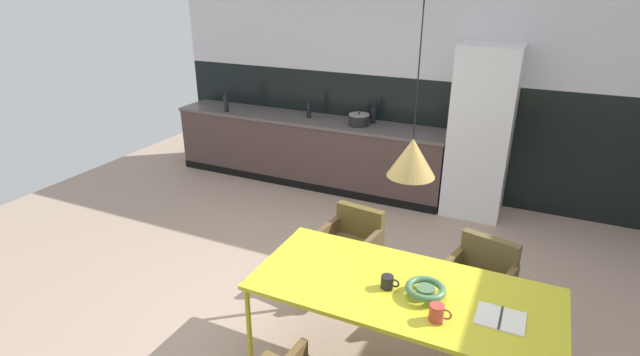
% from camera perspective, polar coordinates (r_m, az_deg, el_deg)
% --- Properties ---
extents(ground_plane, '(9.14, 9.14, 0.00)m').
position_cam_1_polar(ground_plane, '(4.17, 0.16, -16.59)').
color(ground_plane, tan).
extents(back_wall_splashback_dark, '(7.03, 0.12, 1.49)m').
position_cam_1_polar(back_wall_splashback_dark, '(6.39, 11.78, 4.85)').
color(back_wall_splashback_dark, black).
rests_on(back_wall_splashback_dark, ground).
extents(back_wall_panel_upper, '(7.03, 0.12, 1.49)m').
position_cam_1_polar(back_wall_panel_upper, '(6.12, 12.93, 18.22)').
color(back_wall_panel_upper, silver).
rests_on(back_wall_panel_upper, back_wall_splashback_dark).
extents(kitchen_counter, '(3.82, 0.63, 0.91)m').
position_cam_1_polar(kitchen_counter, '(6.64, -1.59, 3.36)').
color(kitchen_counter, '#4B3835').
rests_on(kitchen_counter, ground).
extents(refrigerator_column, '(0.67, 0.60, 1.98)m').
position_cam_1_polar(refrigerator_column, '(5.86, 18.48, 5.07)').
color(refrigerator_column, silver).
rests_on(refrigerator_column, ground).
extents(dining_table, '(1.99, 0.90, 0.75)m').
position_cam_1_polar(dining_table, '(3.32, 9.75, -13.20)').
color(dining_table, gold).
rests_on(dining_table, ground).
extents(armchair_head_of_table, '(0.58, 0.57, 0.74)m').
position_cam_1_polar(armchair_head_of_table, '(4.07, 18.55, -10.49)').
color(armchair_head_of_table, brown).
rests_on(armchair_head_of_table, ground).
extents(armchair_near_window, '(0.54, 0.52, 0.73)m').
position_cam_1_polar(armchair_near_window, '(4.38, 3.91, -6.92)').
color(armchair_near_window, brown).
rests_on(armchair_near_window, ground).
extents(fruit_bowl, '(0.26, 0.26, 0.08)m').
position_cam_1_polar(fruit_bowl, '(3.22, 12.37, -12.75)').
color(fruit_bowl, '#4C704C').
rests_on(fruit_bowl, dining_table).
extents(open_book, '(0.28, 0.23, 0.02)m').
position_cam_1_polar(open_book, '(3.18, 20.55, -15.28)').
color(open_book, white).
rests_on(open_book, dining_table).
extents(mug_white_ceramic, '(0.14, 0.09, 0.11)m').
position_cam_1_polar(mug_white_ceramic, '(3.03, 13.67, -15.23)').
color(mug_white_ceramic, '#B23D33').
rests_on(mug_white_ceramic, dining_table).
extents(mug_glass_clear, '(0.13, 0.08, 0.09)m').
position_cam_1_polar(mug_glass_clear, '(3.26, 8.00, -12.07)').
color(mug_glass_clear, black).
rests_on(mug_glass_clear, dining_table).
extents(cooking_pot, '(0.26, 0.26, 0.17)m').
position_cam_1_polar(cooking_pot, '(6.16, 4.63, 6.89)').
color(cooking_pot, black).
rests_on(cooking_pot, kitchen_counter).
extents(bottle_wine_green, '(0.07, 0.07, 0.28)m').
position_cam_1_polar(bottle_wine_green, '(6.91, -11.04, 8.67)').
color(bottle_wine_green, black).
rests_on(bottle_wine_green, kitchen_counter).
extents(bottle_vinegar_dark, '(0.07, 0.07, 0.28)m').
position_cam_1_polar(bottle_vinegar_dark, '(6.26, 6.32, 7.43)').
color(bottle_vinegar_dark, black).
rests_on(bottle_vinegar_dark, kitchen_counter).
extents(bottle_spice_small, '(0.06, 0.06, 0.28)m').
position_cam_1_polar(bottle_spice_small, '(6.48, -1.32, 8.11)').
color(bottle_spice_small, black).
rests_on(bottle_spice_small, kitchen_counter).
extents(pendant_lamp_over_table_near, '(0.28, 0.28, 1.37)m').
position_cam_1_polar(pendant_lamp_over_table_near, '(2.84, 10.82, 2.45)').
color(pendant_lamp_over_table_near, black).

